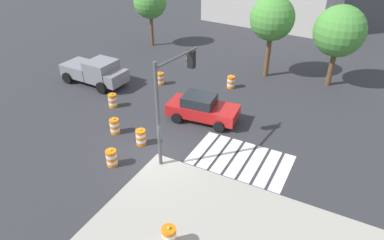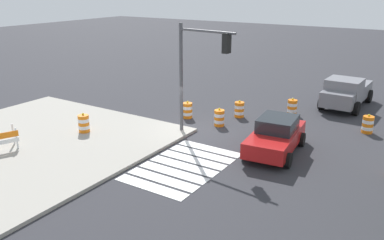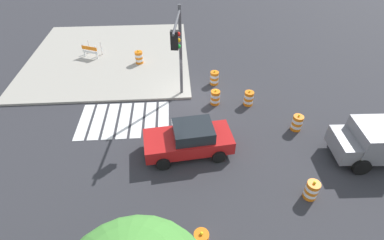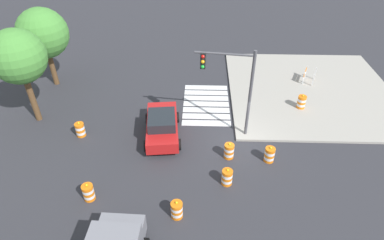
{
  "view_description": "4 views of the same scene",
  "coord_description": "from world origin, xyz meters",
  "px_view_note": "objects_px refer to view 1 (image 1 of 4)",
  "views": [
    {
      "loc": [
        8.45,
        -12.03,
        11.13
      ],
      "look_at": [
        0.38,
        3.22,
        0.62
      ],
      "focal_mm": 32.14,
      "sensor_mm": 36.0,
      "label": 1
    },
    {
      "loc": [
        17.05,
        10.62,
        7.38
      ],
      "look_at": [
        1.31,
        0.5,
        1.09
      ],
      "focal_mm": 37.75,
      "sensor_mm": 36.0,
      "label": 2
    },
    {
      "loc": [
        0.95,
        14.88,
        10.65
      ],
      "look_at": [
        0.16,
        2.78,
        0.61
      ],
      "focal_mm": 27.22,
      "sensor_mm": 36.0,
      "label": 3
    },
    {
      "loc": [
        -15.11,
        2.2,
        12.76
      ],
      "look_at": [
        -0.34,
        2.67,
        1.79
      ],
      "focal_mm": 30.39,
      "sensor_mm": 36.0,
      "label": 4
    }
  ],
  "objects_px": {
    "pickup_truck": "(96,72)",
    "traffic_light_pole": "(172,89)",
    "traffic_barrel_lane_center": "(141,137)",
    "traffic_barrel_median_far": "(160,79)",
    "street_tree_streetside_near": "(272,19)",
    "traffic_barrel_median_near": "(113,101)",
    "traffic_barrel_on_sidewalk": "(169,237)",
    "street_tree_streetside_mid": "(339,31)",
    "street_tree_streetside_far": "(150,2)",
    "sports_car": "(202,108)",
    "traffic_barrel_crosswalk_end": "(231,82)",
    "traffic_barrel_far_curb": "(115,126)",
    "traffic_barrel_near_corner": "(112,158)"
  },
  "relations": [
    {
      "from": "street_tree_streetside_mid",
      "to": "street_tree_streetside_far",
      "type": "xyz_separation_m",
      "value": [
        -16.53,
        1.32,
        0.03
      ]
    },
    {
      "from": "sports_car",
      "to": "street_tree_streetside_far",
      "type": "xyz_separation_m",
      "value": [
        -10.43,
        10.22,
        3.26
      ]
    },
    {
      "from": "street_tree_streetside_mid",
      "to": "pickup_truck",
      "type": "bearing_deg",
      "value": -152.72
    },
    {
      "from": "traffic_light_pole",
      "to": "street_tree_streetside_far",
      "type": "xyz_separation_m",
      "value": [
        -10.75,
        14.19,
        0.17
      ]
    },
    {
      "from": "sports_car",
      "to": "street_tree_streetside_mid",
      "type": "height_order",
      "value": "street_tree_streetside_mid"
    },
    {
      "from": "traffic_barrel_far_curb",
      "to": "traffic_light_pole",
      "type": "height_order",
      "value": "traffic_light_pole"
    },
    {
      "from": "street_tree_streetside_far",
      "to": "traffic_barrel_far_curb",
      "type": "bearing_deg",
      "value": -64.64
    },
    {
      "from": "street_tree_streetside_near",
      "to": "traffic_barrel_on_sidewalk",
      "type": "bearing_deg",
      "value": -84.43
    },
    {
      "from": "traffic_barrel_far_curb",
      "to": "street_tree_streetside_mid",
      "type": "xyz_separation_m",
      "value": [
        9.91,
        12.63,
        3.59
      ]
    },
    {
      "from": "pickup_truck",
      "to": "street_tree_streetside_near",
      "type": "distance_m",
      "value": 13.46
    },
    {
      "from": "traffic_light_pole",
      "to": "street_tree_streetside_near",
      "type": "height_order",
      "value": "street_tree_streetside_near"
    },
    {
      "from": "sports_car",
      "to": "traffic_light_pole",
      "type": "bearing_deg",
      "value": -85.37
    },
    {
      "from": "traffic_barrel_near_corner",
      "to": "street_tree_streetside_near",
      "type": "height_order",
      "value": "street_tree_streetside_near"
    },
    {
      "from": "pickup_truck",
      "to": "traffic_light_pole",
      "type": "relative_size",
      "value": 0.95
    },
    {
      "from": "sports_car",
      "to": "traffic_light_pole",
      "type": "distance_m",
      "value": 5.04
    },
    {
      "from": "traffic_barrel_on_sidewalk",
      "to": "street_tree_streetside_near",
      "type": "distance_m",
      "value": 18.03
    },
    {
      "from": "traffic_barrel_median_far",
      "to": "traffic_barrel_lane_center",
      "type": "relative_size",
      "value": 1.0
    },
    {
      "from": "pickup_truck",
      "to": "traffic_barrel_near_corner",
      "type": "distance_m",
      "value": 10.19
    },
    {
      "from": "traffic_light_pole",
      "to": "street_tree_streetside_far",
      "type": "bearing_deg",
      "value": 127.15
    },
    {
      "from": "traffic_barrel_far_curb",
      "to": "street_tree_streetside_near",
      "type": "xyz_separation_m",
      "value": [
        5.27,
        12.09,
        4.02
      ]
    },
    {
      "from": "traffic_barrel_median_near",
      "to": "street_tree_streetside_near",
      "type": "relative_size",
      "value": 0.17
    },
    {
      "from": "traffic_barrel_crosswalk_end",
      "to": "traffic_barrel_lane_center",
      "type": "bearing_deg",
      "value": -100.48
    },
    {
      "from": "pickup_truck",
      "to": "traffic_barrel_lane_center",
      "type": "bearing_deg",
      "value": -33.57
    },
    {
      "from": "traffic_barrel_median_far",
      "to": "sports_car",
      "type": "bearing_deg",
      "value": -31.64
    },
    {
      "from": "traffic_light_pole",
      "to": "street_tree_streetside_mid",
      "type": "distance_m",
      "value": 14.1
    },
    {
      "from": "street_tree_streetside_near",
      "to": "traffic_barrel_lane_center",
      "type": "bearing_deg",
      "value": -104.85
    },
    {
      "from": "traffic_barrel_lane_center",
      "to": "traffic_barrel_crosswalk_end",
      "type": "bearing_deg",
      "value": 79.52
    },
    {
      "from": "traffic_barrel_near_corner",
      "to": "street_tree_streetside_mid",
      "type": "distance_m",
      "value": 17.51
    },
    {
      "from": "pickup_truck",
      "to": "street_tree_streetside_near",
      "type": "height_order",
      "value": "street_tree_streetside_near"
    },
    {
      "from": "traffic_barrel_on_sidewalk",
      "to": "street_tree_streetside_mid",
      "type": "relative_size",
      "value": 0.17
    },
    {
      "from": "traffic_barrel_median_far",
      "to": "street_tree_streetside_near",
      "type": "relative_size",
      "value": 0.17
    },
    {
      "from": "pickup_truck",
      "to": "traffic_light_pole",
      "type": "bearing_deg",
      "value": -27.35
    },
    {
      "from": "traffic_barrel_crosswalk_end",
      "to": "sports_car",
      "type": "bearing_deg",
      "value": -88.38
    },
    {
      "from": "sports_car",
      "to": "street_tree_streetside_far",
      "type": "relative_size",
      "value": 0.8
    },
    {
      "from": "traffic_barrel_median_far",
      "to": "street_tree_streetside_near",
      "type": "height_order",
      "value": "street_tree_streetside_near"
    },
    {
      "from": "sports_car",
      "to": "traffic_barrel_far_curb",
      "type": "height_order",
      "value": "sports_car"
    },
    {
      "from": "pickup_truck",
      "to": "street_tree_streetside_mid",
      "type": "distance_m",
      "value": 17.54
    },
    {
      "from": "traffic_barrel_median_near",
      "to": "traffic_barrel_lane_center",
      "type": "height_order",
      "value": "same"
    },
    {
      "from": "traffic_barrel_median_near",
      "to": "street_tree_streetside_near",
      "type": "bearing_deg",
      "value": 52.49
    },
    {
      "from": "traffic_barrel_median_near",
      "to": "traffic_barrel_on_sidewalk",
      "type": "height_order",
      "value": "traffic_barrel_on_sidewalk"
    },
    {
      "from": "traffic_barrel_crosswalk_end",
      "to": "street_tree_streetside_far",
      "type": "xyz_separation_m",
      "value": [
        -10.29,
        5.18,
        3.62
      ]
    },
    {
      "from": "traffic_barrel_near_corner",
      "to": "traffic_barrel_crosswalk_end",
      "type": "relative_size",
      "value": 1.0
    },
    {
      "from": "traffic_barrel_crosswalk_end",
      "to": "traffic_barrel_median_near",
      "type": "distance_m",
      "value": 8.59
    },
    {
      "from": "pickup_truck",
      "to": "traffic_barrel_near_corner",
      "type": "xyz_separation_m",
      "value": [
        7.22,
        -7.18,
        -0.52
      ]
    },
    {
      "from": "traffic_barrel_on_sidewalk",
      "to": "street_tree_streetside_mid",
      "type": "bearing_deg",
      "value": 80.78
    },
    {
      "from": "pickup_truck",
      "to": "street_tree_streetside_mid",
      "type": "bearing_deg",
      "value": 27.28
    },
    {
      "from": "traffic_light_pole",
      "to": "street_tree_streetside_mid",
      "type": "height_order",
      "value": "street_tree_streetside_mid"
    },
    {
      "from": "traffic_barrel_far_curb",
      "to": "pickup_truck",
      "type": "bearing_deg",
      "value": 139.05
    },
    {
      "from": "traffic_barrel_near_corner",
      "to": "traffic_barrel_far_curb",
      "type": "distance_m",
      "value": 3.04
    },
    {
      "from": "traffic_barrel_near_corner",
      "to": "street_tree_streetside_mid",
      "type": "height_order",
      "value": "street_tree_streetside_mid"
    }
  ]
}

